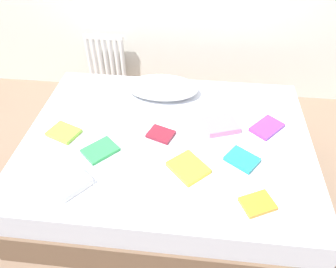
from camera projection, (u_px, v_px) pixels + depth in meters
ground_plane at (167, 183)px, 2.52m from camera, size 8.00×8.00×0.00m
bed at (167, 162)px, 2.35m from camera, size 2.00×1.50×0.50m
radiator at (106, 59)px, 3.20m from camera, size 0.39×0.04×0.51m
pillow at (162, 87)px, 2.51m from camera, size 0.58×0.33×0.13m
textbook_maroon at (161, 134)px, 2.18m from camera, size 0.21×0.19×0.02m
textbook_green at (100, 150)px, 2.07m from camera, size 0.26×0.26×0.02m
textbook_pink at (221, 125)px, 2.24m from camera, size 0.28×0.25×0.04m
textbook_yellow at (188, 168)px, 1.95m from camera, size 0.29×0.29×0.03m
textbook_teal at (242, 159)px, 2.01m from camera, size 0.24×0.23×0.03m
textbook_lime at (64, 132)px, 2.19m from camera, size 0.24×0.22×0.03m
textbook_orange at (258, 204)px, 1.76m from camera, size 0.22×0.20×0.03m
textbook_purple at (267, 127)px, 2.23m from camera, size 0.26×0.27×0.03m
textbook_white at (71, 184)px, 1.85m from camera, size 0.25×0.26×0.04m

